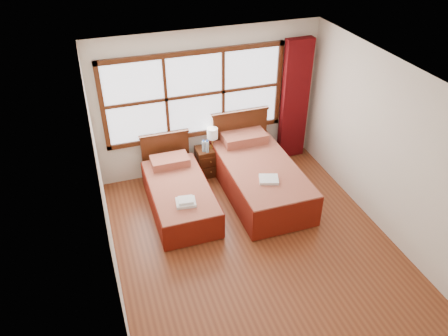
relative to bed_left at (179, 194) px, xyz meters
name	(u,v)px	position (x,y,z in m)	size (l,w,h in m)	color
floor	(254,243)	(0.85, -1.20, -0.28)	(4.50, 4.50, 0.00)	brown
ceiling	(262,80)	(0.85, -1.20, 2.32)	(4.50, 4.50, 0.00)	white
wall_back	(209,103)	(0.85, 1.05, 1.02)	(4.00, 4.00, 0.00)	silver
wall_left	(105,201)	(-1.15, -1.20, 1.02)	(4.50, 4.50, 0.00)	silver
wall_right	(385,147)	(2.85, -1.20, 1.02)	(4.50, 4.50, 0.00)	silver
window	(195,95)	(0.60, 1.01, 1.22)	(3.16, 0.06, 1.56)	white
curtain	(295,101)	(2.45, 0.91, 0.89)	(0.50, 0.16, 2.30)	#59080B
bed_left	(179,194)	(0.00, 0.00, 0.00)	(0.94, 1.96, 0.91)	#421E0D
bed_right	(258,175)	(1.40, 0.00, 0.06)	(1.14, 2.22, 1.12)	#421E0D
nightstand	(208,161)	(0.73, 0.80, -0.01)	(0.40, 0.40, 0.54)	#492210
towels_left	(186,202)	(-0.01, -0.55, 0.24)	(0.33, 0.29, 0.09)	white
towels_right	(269,179)	(1.34, -0.54, 0.34)	(0.36, 0.34, 0.05)	white
lamp	(212,134)	(0.84, 0.83, 0.52)	(0.19, 0.19, 0.37)	gold
bottle_near	(204,146)	(0.64, 0.73, 0.36)	(0.06, 0.06, 0.23)	#A5C5D4
bottle_far	(207,147)	(0.70, 0.69, 0.37)	(0.06, 0.06, 0.24)	#A5C5D4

